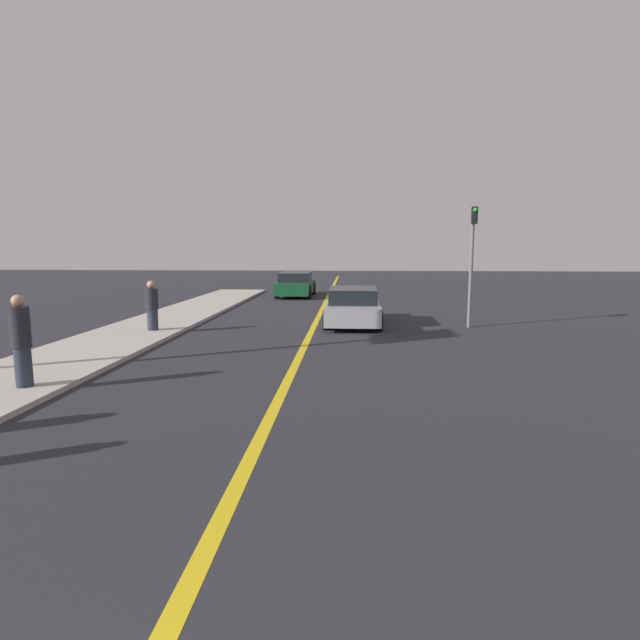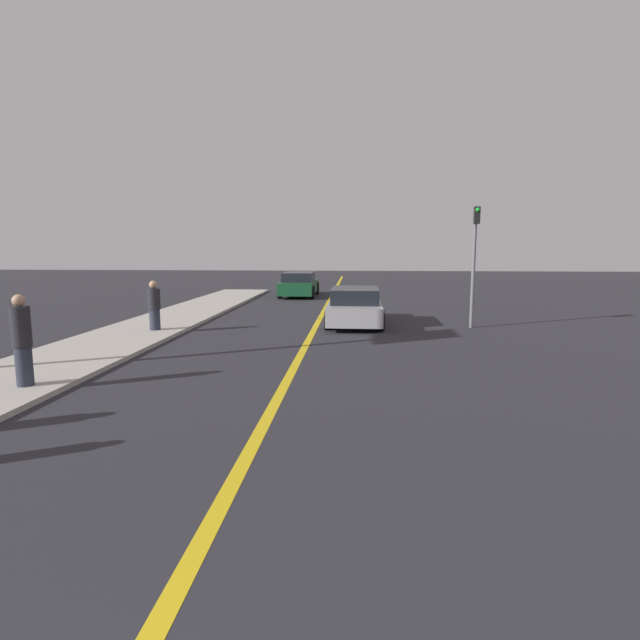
% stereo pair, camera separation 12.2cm
% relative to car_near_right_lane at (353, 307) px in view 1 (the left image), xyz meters
% --- Properties ---
extents(road_center_line, '(0.20, 60.00, 0.01)m').
position_rel_car_near_right_lane_xyz_m(road_center_line, '(-1.34, 0.27, -0.63)').
color(road_center_line, gold).
rests_on(road_center_line, ground_plane).
extents(sidewalk_left, '(2.81, 30.97, 0.11)m').
position_rel_car_near_right_lane_xyz_m(sidewalk_left, '(-6.83, -2.24, -0.57)').
color(sidewalk_left, '#ADA89E').
rests_on(sidewalk_left, ground_plane).
extents(car_near_right_lane, '(1.97, 4.37, 1.30)m').
position_rel_car_near_right_lane_xyz_m(car_near_right_lane, '(0.00, 0.00, 0.00)').
color(car_near_right_lane, '#9E9EA3').
rests_on(car_near_right_lane, ground_plane).
extents(car_ahead_center, '(1.99, 4.35, 1.35)m').
position_rel_car_near_right_lane_xyz_m(car_ahead_center, '(-3.15, 10.14, 0.03)').
color(car_ahead_center, '#144728').
rests_on(car_ahead_center, ground_plane).
extents(pedestrian_far_standing, '(0.35, 0.35, 1.72)m').
position_rel_car_near_right_lane_xyz_m(pedestrian_far_standing, '(-6.15, -8.83, 0.34)').
color(pedestrian_far_standing, '#282D3D').
rests_on(pedestrian_far_standing, sidewalk_left).
extents(pedestrian_by_sign, '(0.39, 0.39, 1.56)m').
position_rel_car_near_right_lane_xyz_m(pedestrian_by_sign, '(-6.31, -2.33, 0.25)').
color(pedestrian_by_sign, '#282D3D').
rests_on(pedestrian_by_sign, sidewalk_left).
extents(traffic_light, '(0.18, 0.40, 4.01)m').
position_rel_car_near_right_lane_xyz_m(traffic_light, '(3.94, -0.52, 1.84)').
color(traffic_light, slate).
rests_on(traffic_light, ground_plane).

